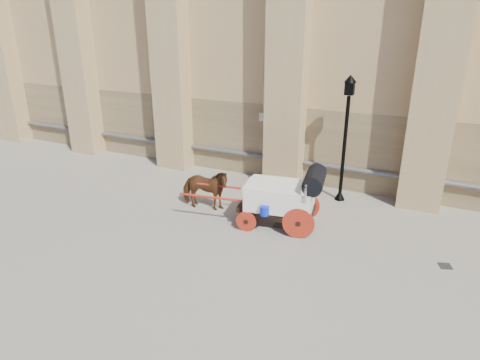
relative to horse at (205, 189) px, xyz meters
The scene contains 6 objects.
ground 2.74m from the horse, ahead, with size 90.00×90.00×0.00m, color slate.
horse is the anchor object (origin of this frame).
carriage 2.89m from the horse, ahead, with size 4.62×1.88×1.97m.
street_lamp 5.15m from the horse, 34.72° to the left, with size 0.42×0.42×4.45m.
drain_grate_near 2.82m from the horse, ahead, with size 0.32×0.32×0.01m, color black.
drain_grate_far 7.63m from the horse, ahead, with size 0.32×0.32×0.01m, color black.
Camera 1 is at (4.13, -11.38, 6.33)m, focal length 32.00 mm.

